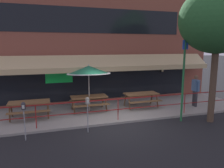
# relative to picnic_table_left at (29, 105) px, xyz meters

# --- Properties ---
(ground_plane) EXTENTS (120.00, 120.00, 0.00)m
(ground_plane) POSITION_rel_picnic_table_left_xyz_m (3.76, -1.76, -0.71)
(ground_plane) COLOR black
(patio_deck) EXTENTS (15.00, 4.00, 0.10)m
(patio_deck) POSITION_rel_picnic_table_left_xyz_m (3.76, 0.24, -0.66)
(patio_deck) COLOR gray
(patio_deck) RESTS_ON ground
(restaurant_building) EXTENTS (15.00, 1.60, 6.84)m
(restaurant_building) POSITION_rel_picnic_table_left_xyz_m (3.76, 2.46, 2.69)
(restaurant_building) COLOR brown
(restaurant_building) RESTS_ON ground
(patio_railing) EXTENTS (13.84, 0.04, 0.97)m
(patio_railing) POSITION_rel_picnic_table_left_xyz_m (3.76, -1.46, 0.09)
(patio_railing) COLOR maroon
(patio_railing) RESTS_ON patio_deck
(picnic_table_left) EXTENTS (1.80, 1.42, 0.76)m
(picnic_table_left) POSITION_rel_picnic_table_left_xyz_m (0.00, 0.00, 0.00)
(picnic_table_left) COLOR brown
(picnic_table_left) RESTS_ON patio_deck
(picnic_table_centre) EXTENTS (1.80, 1.42, 0.76)m
(picnic_table_centre) POSITION_rel_picnic_table_left_xyz_m (2.81, 0.29, 0.00)
(picnic_table_centre) COLOR brown
(picnic_table_centre) RESTS_ON patio_deck
(picnic_table_right) EXTENTS (1.80, 1.42, 0.76)m
(picnic_table_right) POSITION_rel_picnic_table_left_xyz_m (5.62, 0.14, 0.00)
(picnic_table_right) COLOR brown
(picnic_table_right) RESTS_ON patio_deck
(patio_umbrella_centre) EXTENTS (2.14, 2.14, 2.38)m
(patio_umbrella_centre) POSITION_rel_picnic_table_left_xyz_m (2.81, 0.23, 1.47)
(patio_umbrella_centre) COLOR #B7B2A8
(patio_umbrella_centre) RESTS_ON patio_deck
(pedestrian_walking) EXTENTS (0.26, 0.62, 1.71)m
(pedestrian_walking) POSITION_rel_picnic_table_left_xyz_m (8.50, -0.58, 0.35)
(pedestrian_walking) COLOR #333338
(pedestrian_walking) RESTS_ON patio_deck
(parking_meter_near) EXTENTS (0.15, 0.16, 1.42)m
(parking_meter_near) POSITION_rel_picnic_table_left_xyz_m (-0.04, -2.30, 0.44)
(parking_meter_near) COLOR gray
(parking_meter_near) RESTS_ON ground
(parking_meter_far) EXTENTS (0.15, 0.16, 1.42)m
(parking_meter_far) POSITION_rel_picnic_table_left_xyz_m (2.24, -2.25, 0.44)
(parking_meter_far) COLOR gray
(parking_meter_far) RESTS_ON ground
(street_sign_pole) EXTENTS (0.28, 0.09, 4.73)m
(street_sign_pole) POSITION_rel_picnic_table_left_xyz_m (6.52, -2.21, 1.72)
(street_sign_pole) COLOR #1E6033
(street_sign_pole) RESTS_ON ground
(street_tree_curbside) EXTENTS (3.32, 2.99, 6.35)m
(street_tree_curbside) POSITION_rel_picnic_table_left_xyz_m (7.83, -2.72, 3.90)
(street_tree_curbside) COLOR brown
(street_tree_curbside) RESTS_ON ground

